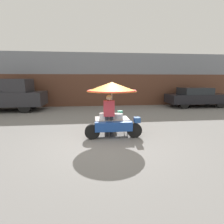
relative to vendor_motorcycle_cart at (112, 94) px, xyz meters
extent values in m
plane|color=slate|center=(-0.26, -0.67, -1.51)|extent=(36.00, 36.00, 0.00)
cube|color=gray|center=(-0.26, 8.12, 0.48)|extent=(28.00, 2.00, 3.98)
cube|color=#563323|center=(-0.26, 7.09, -0.31)|extent=(23.80, 0.06, 2.40)
cylinder|color=black|center=(0.74, -0.49, -1.25)|extent=(0.53, 0.14, 0.53)
cylinder|color=black|center=(-0.75, -0.49, -1.25)|extent=(0.53, 0.14, 0.53)
cube|color=#1E479E|center=(0.00, -0.49, -1.09)|extent=(1.31, 0.24, 0.32)
cube|color=#234C93|center=(0.83, -0.49, -0.87)|extent=(0.20, 0.24, 0.18)
cylinder|color=black|center=(0.00, 0.31, -1.27)|extent=(0.48, 0.14, 0.48)
cylinder|color=#515156|center=(0.53, -0.28, -1.22)|extent=(0.03, 0.03, 0.58)
cylinder|color=#515156|center=(0.53, 0.41, -1.22)|extent=(0.03, 0.03, 0.58)
cylinder|color=#515156|center=(-0.54, -0.28, -1.22)|extent=(0.03, 0.03, 0.58)
cylinder|color=#515156|center=(-0.54, 0.41, -1.22)|extent=(0.03, 0.03, 0.58)
cube|color=#B2B2B7|center=(0.00, 0.06, -0.92)|extent=(1.25, 0.81, 0.02)
cylinder|color=#B2B2B7|center=(0.00, 0.06, -0.40)|extent=(0.03, 0.03, 1.02)
cone|color=orange|center=(0.00, 0.06, 0.28)|extent=(1.84, 1.84, 0.33)
torus|color=red|center=(0.00, 0.06, 0.13)|extent=(1.80, 1.80, 0.05)
cylinder|color=silver|center=(-0.29, -0.08, -0.80)|extent=(0.39, 0.39, 0.23)
cylinder|color=#B7B7BC|center=(0.22, -0.06, -0.81)|extent=(0.36, 0.36, 0.20)
cylinder|color=#1E936B|center=(0.34, 0.29, -0.79)|extent=(0.21, 0.21, 0.24)
cylinder|color=#2D2D33|center=(-0.23, -0.24, -1.13)|extent=(0.14, 0.14, 0.75)
cylinder|color=#2D2D33|center=(-0.05, -0.24, -1.13)|extent=(0.14, 0.14, 0.75)
cube|color=#C13847|center=(-0.14, -0.24, -0.48)|extent=(0.38, 0.22, 0.56)
sphere|color=tan|center=(-0.14, -0.24, -0.10)|extent=(0.20, 0.20, 0.20)
cylinder|color=black|center=(8.41, 5.07, -1.20)|extent=(0.61, 0.20, 0.61)
cylinder|color=black|center=(8.41, 6.54, -1.20)|extent=(0.61, 0.20, 0.61)
cylinder|color=black|center=(5.67, 5.07, -1.20)|extent=(0.61, 0.20, 0.61)
cylinder|color=black|center=(5.67, 6.54, -1.20)|extent=(0.61, 0.20, 0.61)
cube|color=black|center=(7.04, 5.81, -0.88)|extent=(4.42, 1.73, 0.64)
cube|color=#1E2328|center=(6.82, 5.81, -0.32)|extent=(2.12, 1.52, 0.48)
cylinder|color=black|center=(-4.86, 4.78, -1.14)|extent=(0.73, 0.24, 0.73)
cylinder|color=black|center=(-4.86, 6.40, -1.14)|extent=(0.73, 0.24, 0.73)
cube|color=#28282D|center=(-6.35, 5.59, -0.71)|extent=(4.97, 1.91, 0.88)
cube|color=#28282D|center=(-5.55, 5.59, 0.15)|extent=(1.69, 1.76, 0.83)
cylinder|color=brown|center=(9.21, 6.44, -1.40)|extent=(0.29, 0.29, 0.22)
sphere|color=#287033|center=(9.21, 6.44, -1.00)|extent=(0.69, 0.69, 0.69)
camera|label=1|loc=(-0.74, -6.34, 0.56)|focal=28.00mm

